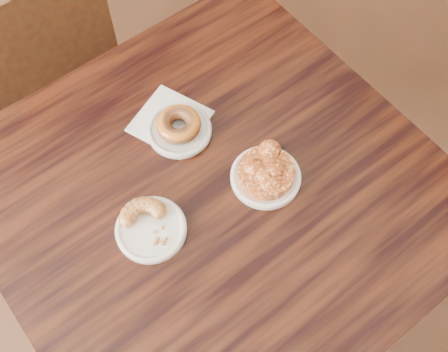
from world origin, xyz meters
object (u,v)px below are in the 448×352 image
apple_fritter (266,171)px  cruller_fragment (150,225)px  cafe_table (216,252)px  chair_far (43,72)px  glazed_donut (179,124)px

apple_fritter → cruller_fragment: apple_fritter is taller
apple_fritter → cafe_table: bearing=166.5°
chair_far → apple_fritter: (0.33, -0.77, 0.33)m
chair_far → glazed_donut: chair_far is taller
apple_fritter → cruller_fragment: 0.27m
chair_far → cafe_table: bearing=96.1°
chair_far → glazed_donut: bearing=100.2°
chair_far → cruller_fragment: 0.84m
cafe_table → glazed_donut: (-0.00, 0.16, 0.41)m
cafe_table → chair_far: 0.78m
cafe_table → apple_fritter: size_ratio=5.66×
cafe_table → cruller_fragment: size_ratio=8.06×
glazed_donut → cruller_fragment: 0.24m
glazed_donut → cruller_fragment: glazed_donut is taller
chair_far → apple_fritter: 0.90m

